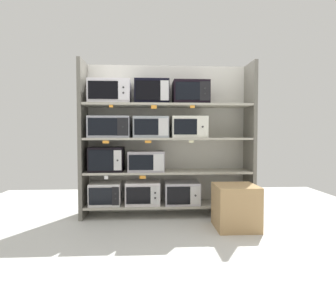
% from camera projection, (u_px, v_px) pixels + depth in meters
% --- Properties ---
extents(ground, '(6.27, 6.00, 0.02)m').
position_uv_depth(ground, '(174.00, 242.00, 3.06)').
color(ground, silver).
extents(back_panel, '(2.47, 0.04, 2.13)m').
position_uv_depth(back_panel, '(167.00, 139.00, 4.24)').
color(back_panel, beige).
rests_on(back_panel, ground).
extents(upright_left, '(0.05, 0.44, 2.13)m').
position_uv_depth(upright_left, '(83.00, 139.00, 3.94)').
color(upright_left, '#68645B').
rests_on(upright_left, ground).
extents(upright_right, '(0.05, 0.44, 2.13)m').
position_uv_depth(upright_right, '(250.00, 139.00, 4.07)').
color(upright_right, '#68645B').
rests_on(upright_right, ground).
extents(shelf_0, '(2.27, 0.44, 0.03)m').
position_uv_depth(shelf_0, '(168.00, 204.00, 4.05)').
color(shelf_0, '#ADA899').
rests_on(shelf_0, ground).
extents(microwave_0, '(0.42, 0.39, 0.30)m').
position_uv_depth(microwave_0, '(106.00, 193.00, 3.98)').
color(microwave_0, silver).
rests_on(microwave_0, shelf_0).
extents(microwave_1, '(0.47, 0.39, 0.31)m').
position_uv_depth(microwave_1, '(143.00, 193.00, 4.01)').
color(microwave_1, silver).
rests_on(microwave_1, shelf_0).
extents(microwave_2, '(0.48, 0.43, 0.30)m').
position_uv_depth(microwave_2, '(182.00, 192.00, 4.05)').
color(microwave_2, '#BDB8C2').
rests_on(microwave_2, shelf_0).
extents(shelf_1, '(2.27, 0.44, 0.03)m').
position_uv_depth(shelf_1, '(168.00, 172.00, 4.03)').
color(shelf_1, '#ADA899').
extents(microwave_3, '(0.46, 0.39, 0.33)m').
position_uv_depth(microwave_3, '(107.00, 159.00, 3.96)').
color(microwave_3, black).
rests_on(microwave_3, shelf_1).
extents(microwave_4, '(0.49, 0.43, 0.27)m').
position_uv_depth(microwave_4, '(146.00, 161.00, 4.00)').
color(microwave_4, '#A09BA3').
rests_on(microwave_4, shelf_1).
extents(price_tag_0, '(0.05, 0.00, 0.04)m').
position_uv_depth(price_tag_0, '(106.00, 178.00, 3.76)').
color(price_tag_0, white).
extents(price_tag_1, '(0.08, 0.00, 0.04)m').
position_uv_depth(price_tag_1, '(143.00, 177.00, 3.78)').
color(price_tag_1, orange).
extents(shelf_2, '(2.27, 0.44, 0.03)m').
position_uv_depth(shelf_2, '(168.00, 139.00, 4.01)').
color(shelf_2, '#ADA899').
extents(microwave_5, '(0.55, 0.44, 0.29)m').
position_uv_depth(microwave_5, '(110.00, 127.00, 3.95)').
color(microwave_5, '#9EA1AC').
rests_on(microwave_5, shelf_2).
extents(microwave_6, '(0.48, 0.43, 0.29)m').
position_uv_depth(microwave_6, '(151.00, 127.00, 3.98)').
color(microwave_6, '#98A0A7').
rests_on(microwave_6, shelf_2).
extents(microwave_7, '(0.48, 0.41, 0.29)m').
position_uv_depth(microwave_7, '(189.00, 127.00, 4.01)').
color(microwave_7, silver).
rests_on(microwave_7, shelf_2).
extents(price_tag_2, '(0.08, 0.00, 0.04)m').
position_uv_depth(price_tag_2, '(106.00, 142.00, 3.74)').
color(price_tag_2, orange).
extents(price_tag_3, '(0.08, 0.00, 0.03)m').
position_uv_depth(price_tag_3, '(148.00, 142.00, 3.77)').
color(price_tag_3, orange).
extents(price_tag_4, '(0.06, 0.00, 0.03)m').
position_uv_depth(price_tag_4, '(191.00, 142.00, 3.80)').
color(price_tag_4, beige).
extents(shelf_3, '(2.27, 0.44, 0.03)m').
position_uv_depth(shelf_3, '(168.00, 105.00, 3.98)').
color(shelf_3, '#ADA899').
extents(microwave_8, '(0.56, 0.37, 0.32)m').
position_uv_depth(microwave_8, '(110.00, 92.00, 3.93)').
color(microwave_8, silver).
rests_on(microwave_8, shelf_3).
extents(microwave_9, '(0.46, 0.36, 0.33)m').
position_uv_depth(microwave_9, '(152.00, 92.00, 3.96)').
color(microwave_9, black).
rests_on(microwave_9, shelf_3).
extents(microwave_10, '(0.49, 0.42, 0.31)m').
position_uv_depth(microwave_10, '(190.00, 93.00, 3.99)').
color(microwave_10, black).
rests_on(microwave_10, shelf_3).
extents(price_tag_5, '(0.05, 0.00, 0.03)m').
position_uv_depth(price_tag_5, '(111.00, 106.00, 3.72)').
color(price_tag_5, orange).
extents(price_tag_6, '(0.07, 0.00, 0.05)m').
position_uv_depth(price_tag_6, '(154.00, 107.00, 3.75)').
color(price_tag_6, orange).
extents(price_tag_7, '(0.06, 0.00, 0.04)m').
position_uv_depth(price_tag_7, '(192.00, 107.00, 3.78)').
color(price_tag_7, orange).
extents(shipping_carton, '(0.50, 0.50, 0.53)m').
position_uv_depth(shipping_carton, '(236.00, 207.00, 3.48)').
color(shipping_carton, tan).
rests_on(shipping_carton, ground).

